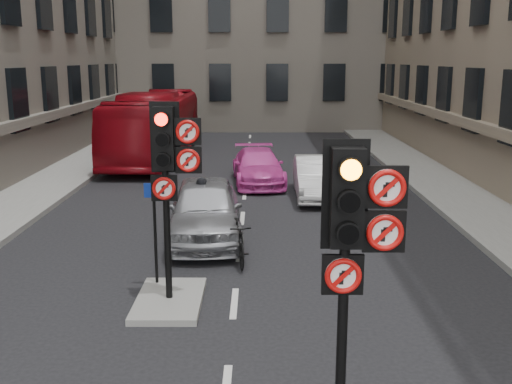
{
  "coord_description": "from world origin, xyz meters",
  "views": [
    {
      "loc": [
        0.43,
        -5.34,
        4.43
      ],
      "look_at": [
        0.41,
        2.83,
        2.6
      ],
      "focal_mm": 42.0,
      "sensor_mm": 36.0,
      "label": 1
    }
  ],
  "objects_px": {
    "car_pink": "(258,167)",
    "motorcycle": "(239,242)",
    "car_white": "(317,178)",
    "motorcyclist": "(202,208)",
    "signal_far": "(170,159)",
    "info_sign": "(155,219)",
    "car_silver": "(205,209)",
    "signal_near": "(354,230)",
    "bus_red": "(155,126)"
  },
  "relations": [
    {
      "from": "car_pink",
      "to": "motorcycle",
      "type": "bearing_deg",
      "value": -97.83
    },
    {
      "from": "car_white",
      "to": "motorcyclist",
      "type": "bearing_deg",
      "value": -126.01
    },
    {
      "from": "signal_far",
      "to": "motorcyclist",
      "type": "relative_size",
      "value": 2.31
    },
    {
      "from": "car_pink",
      "to": "info_sign",
      "type": "height_order",
      "value": "info_sign"
    },
    {
      "from": "motorcycle",
      "to": "info_sign",
      "type": "height_order",
      "value": "info_sign"
    },
    {
      "from": "car_pink",
      "to": "info_sign",
      "type": "bearing_deg",
      "value": -106.14
    },
    {
      "from": "car_silver",
      "to": "car_white",
      "type": "distance_m",
      "value": 5.61
    },
    {
      "from": "signal_near",
      "to": "bus_red",
      "type": "bearing_deg",
      "value": 105.57
    },
    {
      "from": "motorcycle",
      "to": "motorcyclist",
      "type": "distance_m",
      "value": 2.2
    },
    {
      "from": "car_silver",
      "to": "motorcyclist",
      "type": "bearing_deg",
      "value": 120.82
    },
    {
      "from": "signal_far",
      "to": "info_sign",
      "type": "distance_m",
      "value": 1.55
    },
    {
      "from": "signal_near",
      "to": "motorcyclist",
      "type": "relative_size",
      "value": 2.31
    },
    {
      "from": "signal_near",
      "to": "motorcyclist",
      "type": "xyz_separation_m",
      "value": [
        -2.45,
        8.18,
        -1.81
      ]
    },
    {
      "from": "signal_far",
      "to": "car_white",
      "type": "bearing_deg",
      "value": 68.11
    },
    {
      "from": "signal_near",
      "to": "car_pink",
      "type": "bearing_deg",
      "value": 94.0
    },
    {
      "from": "bus_red",
      "to": "signal_near",
      "type": "bearing_deg",
      "value": -72.9
    },
    {
      "from": "signal_near",
      "to": "info_sign",
      "type": "relative_size",
      "value": 1.78
    },
    {
      "from": "car_silver",
      "to": "motorcyclist",
      "type": "height_order",
      "value": "motorcyclist"
    },
    {
      "from": "signal_near",
      "to": "bus_red",
      "type": "xyz_separation_m",
      "value": [
        -5.63,
        20.19,
        -1.1
      ]
    },
    {
      "from": "signal_far",
      "to": "car_silver",
      "type": "height_order",
      "value": "signal_far"
    },
    {
      "from": "signal_far",
      "to": "car_silver",
      "type": "relative_size",
      "value": 0.8
    },
    {
      "from": "bus_red",
      "to": "motorcycle",
      "type": "distance_m",
      "value": 14.6
    },
    {
      "from": "car_pink",
      "to": "motorcyclist",
      "type": "distance_m",
      "value": 6.79
    },
    {
      "from": "motorcyclist",
      "to": "car_pink",
      "type": "bearing_deg",
      "value": -81.69
    },
    {
      "from": "car_pink",
      "to": "motorcycle",
      "type": "relative_size",
      "value": 2.64
    },
    {
      "from": "motorcyclist",
      "to": "motorcycle",
      "type": "bearing_deg",
      "value": 136.87
    },
    {
      "from": "car_pink",
      "to": "bus_red",
      "type": "xyz_separation_m",
      "value": [
        -4.59,
        5.37,
        0.87
      ]
    },
    {
      "from": "signal_far",
      "to": "info_sign",
      "type": "relative_size",
      "value": 1.78
    },
    {
      "from": "car_white",
      "to": "bus_red",
      "type": "relative_size",
      "value": 0.37
    },
    {
      "from": "signal_near",
      "to": "car_pink",
      "type": "height_order",
      "value": "signal_near"
    },
    {
      "from": "signal_near",
      "to": "motorcycle",
      "type": "height_order",
      "value": "signal_near"
    },
    {
      "from": "signal_near",
      "to": "motorcyclist",
      "type": "bearing_deg",
      "value": 106.65
    },
    {
      "from": "motorcycle",
      "to": "motorcyclist",
      "type": "height_order",
      "value": "motorcyclist"
    },
    {
      "from": "car_pink",
      "to": "motorcyclist",
      "type": "height_order",
      "value": "motorcyclist"
    },
    {
      "from": "car_white",
      "to": "car_pink",
      "type": "xyz_separation_m",
      "value": [
        -1.91,
        2.18,
        -0.04
      ]
    },
    {
      "from": "bus_red",
      "to": "motorcyclist",
      "type": "xyz_separation_m",
      "value": [
        3.18,
        -12.01,
        -0.71
      ]
    },
    {
      "from": "signal_far",
      "to": "bus_red",
      "type": "relative_size",
      "value": 0.33
    },
    {
      "from": "car_white",
      "to": "motorcyclist",
      "type": "distance_m",
      "value": 5.56
    },
    {
      "from": "car_silver",
      "to": "motorcyclist",
      "type": "relative_size",
      "value": 2.88
    },
    {
      "from": "car_silver",
      "to": "info_sign",
      "type": "relative_size",
      "value": 2.23
    },
    {
      "from": "car_white",
      "to": "motorcyclist",
      "type": "relative_size",
      "value": 2.56
    },
    {
      "from": "signal_near",
      "to": "signal_far",
      "type": "height_order",
      "value": "signal_far"
    },
    {
      "from": "car_white",
      "to": "signal_far",
      "type": "bearing_deg",
      "value": -111.26
    },
    {
      "from": "info_sign",
      "to": "signal_far",
      "type": "bearing_deg",
      "value": -58.6
    },
    {
      "from": "signal_near",
      "to": "signal_far",
      "type": "xyz_separation_m",
      "value": [
        -2.6,
        4.0,
        0.12
      ]
    },
    {
      "from": "car_silver",
      "to": "motorcycle",
      "type": "height_order",
      "value": "car_silver"
    },
    {
      "from": "signal_far",
      "to": "car_pink",
      "type": "bearing_deg",
      "value": 81.77
    },
    {
      "from": "signal_far",
      "to": "motorcycle",
      "type": "xyz_separation_m",
      "value": [
        1.13,
        2.23,
        -2.22
      ]
    },
    {
      "from": "bus_red",
      "to": "info_sign",
      "type": "distance_m",
      "value": 15.67
    },
    {
      "from": "signal_near",
      "to": "motorcycle",
      "type": "xyz_separation_m",
      "value": [
        -1.47,
        6.23,
        -2.1
      ]
    }
  ]
}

